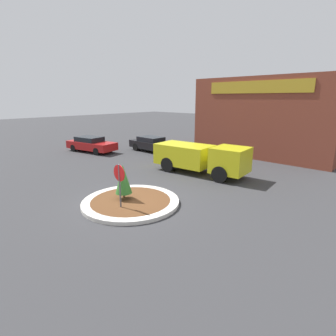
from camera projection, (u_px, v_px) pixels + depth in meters
ground_plane at (131, 203)px, 12.08m from camera, size 120.00×120.00×0.00m
traffic_island at (131, 202)px, 12.06m from camera, size 4.44×4.44×0.17m
stop_sign at (119, 179)px, 10.97m from camera, size 0.72×0.07×2.06m
island_shrub at (123, 179)px, 11.94m from camera, size 0.76×0.76×1.65m
utility_truck at (200, 157)px, 16.62m from camera, size 6.20×2.60×1.92m
storefront_building at (270, 117)px, 22.17m from camera, size 11.29×6.07×6.31m
parked_sedan_red at (91, 144)px, 23.54m from camera, size 5.00×2.65×1.35m
parked_sedan_black at (152, 144)px, 23.62m from camera, size 4.66×1.87×1.33m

